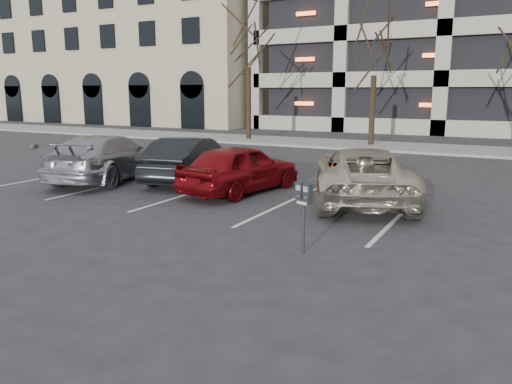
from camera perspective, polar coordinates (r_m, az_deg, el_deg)
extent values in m
plane|color=#28282B|center=(9.91, 5.21, -4.71)|extent=(140.00, 140.00, 0.00)
cube|color=gray|center=(25.20, 19.57, 4.67)|extent=(80.00, 4.00, 0.12)
cube|color=silver|center=(17.66, -22.22, 1.66)|extent=(0.10, 5.20, 0.00)
cube|color=silver|center=(15.63, -15.60, 0.92)|extent=(0.10, 5.20, 0.00)
cube|color=silver|center=(13.87, -7.16, -0.05)|extent=(0.10, 5.20, 0.00)
cube|color=silver|center=(12.49, 3.41, -1.25)|extent=(0.10, 5.20, 0.00)
cube|color=silver|center=(11.65, 16.04, -2.63)|extent=(0.10, 5.20, 0.00)
cube|color=tan|center=(50.29, -11.64, 16.66)|extent=(26.00, 16.00, 15.00)
cylinder|color=black|center=(28.31, -0.85, 9.96)|extent=(0.28, 0.28, 4.02)
cylinder|color=black|center=(25.69, 13.14, 8.94)|extent=(0.28, 0.28, 3.50)
cylinder|color=black|center=(8.59, 5.43, -4.14)|extent=(0.06, 0.06, 0.90)
cube|color=black|center=(8.47, 5.49, -1.08)|extent=(0.32, 0.20, 0.06)
cube|color=silver|center=(8.44, 5.23, -1.26)|extent=(0.21, 0.08, 0.05)
cube|color=gray|center=(8.44, 4.81, 0.48)|extent=(0.10, 0.05, 0.09)
cube|color=gray|center=(8.33, 5.65, 0.31)|extent=(0.10, 0.05, 0.09)
imported|color=beige|center=(12.81, 12.10, 1.93)|extent=(3.89, 5.43, 1.37)
cube|color=#F34B05|center=(12.00, 9.47, 4.72)|extent=(0.10, 0.20, 0.01)
imported|color=maroon|center=(13.71, -1.77, 2.74)|extent=(2.21, 4.15, 1.34)
imported|color=black|center=(15.57, -7.54, 3.74)|extent=(2.22, 4.36, 1.37)
imported|color=#A0A2A7|center=(16.31, -16.61, 3.82)|extent=(3.19, 5.28, 1.43)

